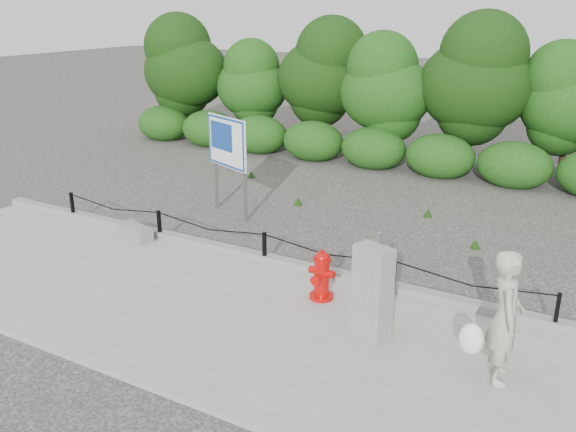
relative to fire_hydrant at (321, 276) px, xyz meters
The scene contains 10 objects.
ground 1.80m from the fire_hydrant, 153.53° to the left, with size 90.00×90.00×0.00m, color #2D2B28.
sidewalk 2.03m from the fire_hydrant, 141.68° to the right, with size 14.00×4.00×0.08m, color gray.
curb 1.79m from the fire_hydrant, 152.07° to the left, with size 14.00×0.22×0.14m, color slate.
chain_barrier 1.73m from the fire_hydrant, 153.53° to the left, with size 10.06×0.06×0.60m.
treeline 9.96m from the fire_hydrant, 96.16° to the left, with size 20.39×3.50×4.35m.
fire_hydrant is the anchor object (origin of this frame).
pedestrian 3.12m from the fire_hydrant, 17.02° to the right, with size 0.79×0.73×1.76m.
concrete_block 4.52m from the fire_hydrant, behind, with size 0.87×0.31×0.28m, color slate.
utility_cabinet 1.41m from the fire_hydrant, 32.72° to the right, with size 0.61×0.47×1.55m.
advertising_sign 4.89m from the fire_hydrant, 142.83° to the left, with size 1.33×0.59×2.27m.
Camera 1 is at (5.46, -8.81, 4.64)m, focal length 38.00 mm.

